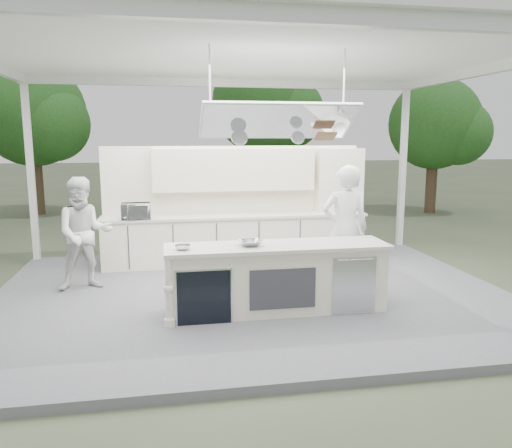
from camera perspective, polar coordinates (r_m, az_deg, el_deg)
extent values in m
plane|color=#4B553B|center=(8.01, -0.44, -8.56)|extent=(90.00, 90.00, 0.00)
cube|color=slate|center=(8.00, -0.44, -8.15)|extent=(8.00, 6.00, 0.12)
cube|color=white|center=(11.63, 16.42, 6.12)|extent=(0.12, 0.12, 3.70)
cube|color=white|center=(10.74, -24.35, 5.36)|extent=(0.12, 0.12, 3.70)
cube|color=white|center=(7.70, -0.47, 19.18)|extent=(8.20, 6.20, 0.16)
cube|color=white|center=(4.89, 5.72, 22.64)|extent=(8.00, 0.12, 0.16)
cube|color=white|center=(10.53, -3.23, 15.79)|extent=(8.00, 0.12, 0.16)
cube|color=white|center=(9.17, 25.35, 15.76)|extent=(0.12, 6.00, 0.16)
cube|color=white|center=(6.76, 2.55, 11.69)|extent=(2.00, 0.71, 0.43)
cube|color=white|center=(6.76, 2.55, 11.69)|extent=(2.06, 0.76, 0.46)
cylinder|color=white|center=(6.65, -5.30, 15.79)|extent=(0.02, 0.02, 0.95)
cylinder|color=white|center=(7.04, 10.01, 15.36)|extent=(0.02, 0.02, 0.95)
cylinder|color=silver|center=(6.81, -1.91, 9.83)|extent=(0.22, 0.14, 0.21)
cylinder|color=silver|center=(6.93, 4.81, 9.80)|extent=(0.18, 0.12, 0.18)
cube|color=olive|center=(7.06, 7.96, 9.91)|extent=(0.28, 0.18, 0.12)
cube|color=white|center=(7.04, 2.42, -6.34)|extent=(3.00, 0.70, 0.90)
cube|color=white|center=(6.92, 2.44, -2.57)|extent=(3.10, 0.78, 0.05)
cylinder|color=white|center=(6.54, -9.95, -7.66)|extent=(0.11, 0.11, 0.92)
cube|color=black|center=(6.58, -5.96, -8.37)|extent=(0.70, 0.04, 0.72)
cube|color=silver|center=(6.58, -5.96, -8.38)|extent=(0.74, 0.03, 0.72)
cube|color=#343439|center=(6.71, 3.08, -7.43)|extent=(0.90, 0.02, 0.55)
cube|color=silver|center=(7.00, 11.13, -6.87)|extent=(0.62, 0.02, 0.78)
cube|color=white|center=(9.68, -2.34, -1.83)|extent=(5.00, 0.65, 0.90)
cube|color=white|center=(9.60, -2.36, 0.95)|extent=(5.08, 0.72, 0.05)
cube|color=white|center=(9.86, -2.60, 2.36)|extent=(5.00, 0.10, 2.25)
cube|color=white|center=(9.67, -2.53, 6.23)|extent=(3.10, 0.38, 0.80)
cube|color=white|center=(10.13, 9.42, 4.86)|extent=(0.90, 0.45, 1.30)
cube|color=olive|center=(10.13, 9.42, 4.86)|extent=(0.84, 0.40, 0.03)
cylinder|color=silver|center=(10.03, 9.06, 1.71)|extent=(0.20, 0.20, 0.12)
cylinder|color=black|center=(10.01, 9.08, 2.62)|extent=(0.17, 0.17, 0.20)
cylinder|color=black|center=(10.15, 10.92, 1.70)|extent=(0.16, 0.16, 0.10)
cone|color=black|center=(10.13, 10.95, 2.65)|extent=(0.14, 0.14, 0.24)
cylinder|color=#483724|center=(18.06, -23.69, 4.35)|extent=(0.36, 0.36, 2.10)
sphere|color=#2F5D22|center=(18.01, -24.19, 11.45)|extent=(3.40, 3.40, 3.40)
sphere|color=#2F5D22|center=(17.35, -22.30, 10.54)|extent=(2.38, 2.38, 2.38)
cylinder|color=#483724|center=(19.90, 0.84, 6.13)|extent=(0.36, 0.36, 2.45)
sphere|color=#2F5D22|center=(19.90, 0.86, 13.69)|extent=(4.00, 4.00, 4.00)
sphere|color=#2F5D22|center=(19.46, 3.57, 12.58)|extent=(2.80, 2.80, 2.80)
cylinder|color=#483724|center=(17.88, 19.38, 4.29)|extent=(0.36, 0.36, 1.92)
sphere|color=#2F5D22|center=(17.81, 19.76, 10.74)|extent=(3.00, 3.00, 3.00)
sphere|color=#2F5D22|center=(17.73, 22.14, 9.64)|extent=(2.10, 2.10, 2.10)
imported|color=white|center=(7.87, 10.15, -0.62)|extent=(0.79, 0.57, 2.00)
imported|color=silver|center=(8.39, -19.02, -1.05)|extent=(1.00, 0.84, 1.81)
imported|color=silver|center=(9.31, -13.57, 1.44)|extent=(0.53, 0.37, 0.29)
imported|color=#AEB0B5|center=(6.83, -0.67, -2.17)|extent=(0.38, 0.38, 0.08)
imported|color=silver|center=(6.66, -8.37, -2.65)|extent=(0.27, 0.27, 0.07)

